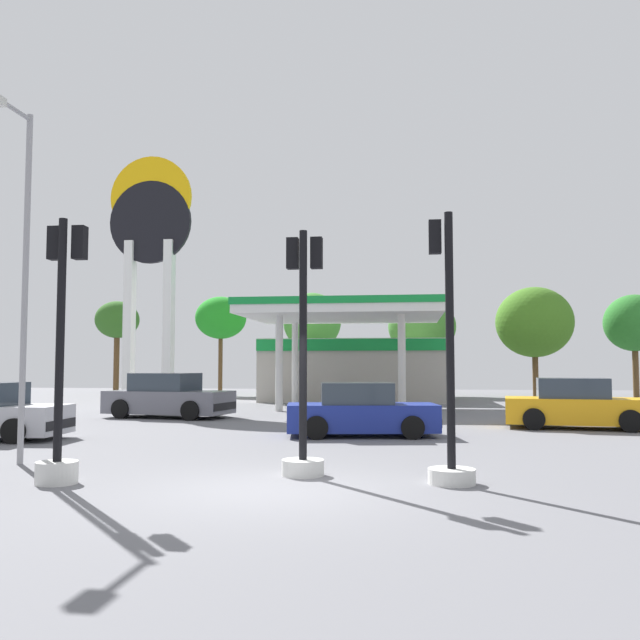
{
  "coord_description": "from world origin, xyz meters",
  "views": [
    {
      "loc": [
        2.09,
        -10.48,
        1.94
      ],
      "look_at": [
        -1.48,
        17.43,
        3.83
      ],
      "focal_mm": 37.98,
      "sensor_mm": 36.0,
      "label": 1
    }
  ],
  "objects_px": {
    "car_1": "(361,412)",
    "corner_streetlamp": "(20,250)",
    "car_3": "(577,406)",
    "tree_3": "(422,327)",
    "tree_1": "(221,318)",
    "tree_0": "(117,321)",
    "station_pole_sign": "(150,248)",
    "tree_5": "(634,323)",
    "traffic_signal_1": "(60,388)",
    "tree_2": "(312,322)",
    "traffic_signal_0": "(303,386)",
    "tree_4": "(534,322)",
    "traffic_signal_2": "(449,402)",
    "car_0": "(168,397)"
  },
  "relations": [
    {
      "from": "car_1",
      "to": "corner_streetlamp",
      "type": "xyz_separation_m",
      "value": [
        -6.28,
        -6.34,
        3.55
      ]
    },
    {
      "from": "car_3",
      "to": "tree_3",
      "type": "height_order",
      "value": "tree_3"
    },
    {
      "from": "car_1",
      "to": "tree_1",
      "type": "distance_m",
      "value": 27.5
    },
    {
      "from": "tree_3",
      "to": "tree_0",
      "type": "bearing_deg",
      "value": -175.75
    },
    {
      "from": "station_pole_sign",
      "to": "corner_streetlamp",
      "type": "relative_size",
      "value": 1.65
    },
    {
      "from": "tree_5",
      "to": "corner_streetlamp",
      "type": "height_order",
      "value": "corner_streetlamp"
    },
    {
      "from": "tree_0",
      "to": "tree_5",
      "type": "xyz_separation_m",
      "value": [
        32.8,
        1.02,
        -0.36
      ]
    },
    {
      "from": "traffic_signal_1",
      "to": "tree_1",
      "type": "xyz_separation_m",
      "value": [
        -6.49,
        32.9,
        3.5
      ]
    },
    {
      "from": "tree_2",
      "to": "corner_streetlamp",
      "type": "bearing_deg",
      "value": -92.97
    },
    {
      "from": "car_1",
      "to": "tree_3",
      "type": "xyz_separation_m",
      "value": [
        2.26,
        25.24,
        3.77
      ]
    },
    {
      "from": "tree_1",
      "to": "tree_3",
      "type": "xyz_separation_m",
      "value": [
        13.2,
        0.4,
        -0.63
      ]
    },
    {
      "from": "car_3",
      "to": "traffic_signal_0",
      "type": "relative_size",
      "value": 1.04
    },
    {
      "from": "station_pole_sign",
      "to": "tree_3",
      "type": "relative_size",
      "value": 1.83
    },
    {
      "from": "car_1",
      "to": "tree_4",
      "type": "height_order",
      "value": "tree_4"
    },
    {
      "from": "tree_1",
      "to": "tree_4",
      "type": "xyz_separation_m",
      "value": [
        19.98,
        -0.99,
        -0.5
      ]
    },
    {
      "from": "tree_0",
      "to": "tree_1",
      "type": "distance_m",
      "value": 6.81
    },
    {
      "from": "tree_5",
      "to": "tree_1",
      "type": "bearing_deg",
      "value": 179.86
    },
    {
      "from": "tree_1",
      "to": "car_1",
      "type": "bearing_deg",
      "value": -66.23
    },
    {
      "from": "car_1",
      "to": "traffic_signal_2",
      "type": "relative_size",
      "value": 0.95
    },
    {
      "from": "station_pole_sign",
      "to": "traffic_signal_2",
      "type": "height_order",
      "value": "station_pole_sign"
    },
    {
      "from": "tree_3",
      "to": "corner_streetlamp",
      "type": "distance_m",
      "value": 32.72
    },
    {
      "from": "station_pole_sign",
      "to": "tree_2",
      "type": "height_order",
      "value": "station_pole_sign"
    },
    {
      "from": "car_3",
      "to": "tree_5",
      "type": "height_order",
      "value": "tree_5"
    },
    {
      "from": "tree_5",
      "to": "corner_streetlamp",
      "type": "distance_m",
      "value": 37.78
    },
    {
      "from": "traffic_signal_1",
      "to": "tree_0",
      "type": "bearing_deg",
      "value": 112.56
    },
    {
      "from": "traffic_signal_1",
      "to": "tree_1",
      "type": "bearing_deg",
      "value": 101.16
    },
    {
      "from": "tree_0",
      "to": "tree_5",
      "type": "bearing_deg",
      "value": 1.78
    },
    {
      "from": "tree_4",
      "to": "tree_2",
      "type": "bearing_deg",
      "value": 179.41
    },
    {
      "from": "traffic_signal_2",
      "to": "tree_4",
      "type": "relative_size",
      "value": 0.67
    },
    {
      "from": "traffic_signal_0",
      "to": "traffic_signal_1",
      "type": "xyz_separation_m",
      "value": [
        -3.88,
        -1.33,
        -0.0
      ]
    },
    {
      "from": "station_pole_sign",
      "to": "traffic_signal_1",
      "type": "relative_size",
      "value": 2.64
    },
    {
      "from": "tree_1",
      "to": "tree_3",
      "type": "height_order",
      "value": "tree_1"
    },
    {
      "from": "car_1",
      "to": "tree_0",
      "type": "bearing_deg",
      "value": 126.63
    },
    {
      "from": "station_pole_sign",
      "to": "tree_1",
      "type": "relative_size",
      "value": 1.79
    },
    {
      "from": "station_pole_sign",
      "to": "car_3",
      "type": "relative_size",
      "value": 2.55
    },
    {
      "from": "car_0",
      "to": "car_3",
      "type": "bearing_deg",
      "value": -10.53
    },
    {
      "from": "tree_5",
      "to": "car_3",
      "type": "bearing_deg",
      "value": -111.82
    },
    {
      "from": "tree_1",
      "to": "tree_5",
      "type": "xyz_separation_m",
      "value": [
        26.08,
        -0.06,
        -0.54
      ]
    },
    {
      "from": "traffic_signal_0",
      "to": "tree_0",
      "type": "bearing_deg",
      "value": 119.28
    },
    {
      "from": "station_pole_sign",
      "to": "tree_1",
      "type": "bearing_deg",
      "value": 92.23
    },
    {
      "from": "tree_3",
      "to": "tree_4",
      "type": "distance_m",
      "value": 6.91
    },
    {
      "from": "station_pole_sign",
      "to": "tree_4",
      "type": "xyz_separation_m",
      "value": [
        19.43,
        13.0,
        -2.74
      ]
    },
    {
      "from": "corner_streetlamp",
      "to": "traffic_signal_1",
      "type": "bearing_deg",
      "value": -43.15
    },
    {
      "from": "tree_4",
      "to": "corner_streetlamp",
      "type": "height_order",
      "value": "corner_streetlamp"
    },
    {
      "from": "car_3",
      "to": "tree_0",
      "type": "relative_size",
      "value": 0.74
    },
    {
      "from": "traffic_signal_1",
      "to": "tree_4",
      "type": "xyz_separation_m",
      "value": [
        13.48,
        31.91,
        3.0
      ]
    },
    {
      "from": "traffic_signal_2",
      "to": "corner_streetlamp",
      "type": "height_order",
      "value": "corner_streetlamp"
    },
    {
      "from": "car_1",
      "to": "tree_4",
      "type": "relative_size",
      "value": 0.64
    },
    {
      "from": "car_3",
      "to": "tree_2",
      "type": "relative_size",
      "value": 0.69
    },
    {
      "from": "traffic_signal_0",
      "to": "car_0",
      "type": "bearing_deg",
      "value": 119.34
    }
  ]
}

